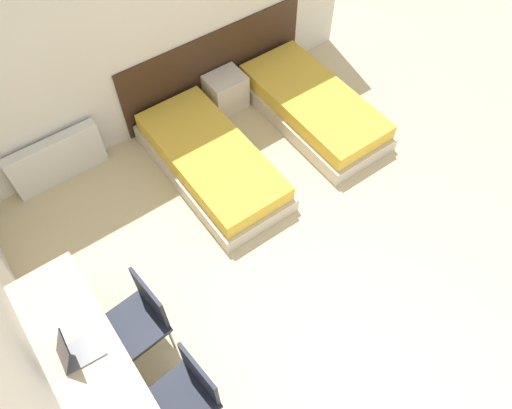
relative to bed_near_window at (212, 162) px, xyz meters
The scene contains 10 objects.
wall_back 1.56m from the bed_near_window, 94.94° to the left, with size 5.36×0.05×2.70m.
headboard_panel 1.26m from the bed_near_window, 54.37° to the left, with size 2.44×0.03×0.93m.
bed_near_window is the anchor object (origin of this frame).
bed_near_door 1.43m from the bed_near_window, ahead, with size 0.91×1.93×0.38m.
nightstand 1.06m from the bed_near_window, 47.57° to the left, with size 0.45×0.37×0.46m.
radiator 1.64m from the bed_near_window, 146.08° to the left, with size 1.01×0.12×0.57m.
desk 2.62m from the bed_near_window, 140.33° to the right, with size 0.55×2.27×0.74m.
chair_near_laptop 2.01m from the bed_near_window, 139.96° to the right, with size 0.51×0.51×0.91m.
chair_near_notebook 2.55m from the bed_near_window, 126.96° to the right, with size 0.52×0.52×0.91m.
laptop 2.52m from the bed_near_window, 145.72° to the right, with size 0.33×0.24×0.31m.
Camera 1 is at (-1.56, 0.24, 4.39)m, focal length 35.00 mm.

